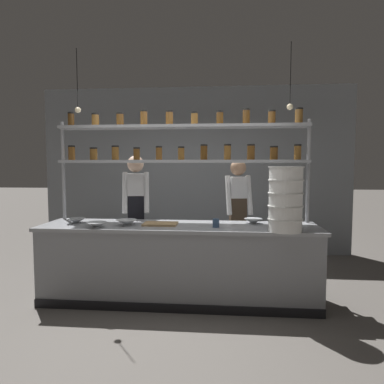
{
  "coord_description": "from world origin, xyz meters",
  "views": [
    {
      "loc": [
        0.52,
        -4.0,
        1.63
      ],
      "look_at": [
        0.14,
        0.2,
        1.3
      ],
      "focal_mm": 32.0,
      "sensor_mm": 36.0,
      "label": 1
    }
  ],
  "objects_px": {
    "prep_bowl_center_front": "(253,221)",
    "serving_cup_by_board": "(280,219)",
    "container_stack": "(286,199)",
    "prep_bowl_center_back": "(97,225)",
    "prep_bowl_near_left": "(127,223)",
    "cutting_board": "(160,224)",
    "serving_cup_front": "(216,223)",
    "chef_center": "(238,212)",
    "chef_left": "(136,209)",
    "spice_shelf_unit": "(183,147)",
    "prep_bowl_near_right": "(76,221)"
  },
  "relations": [
    {
      "from": "chef_center",
      "to": "prep_bowl_center_back",
      "type": "xyz_separation_m",
      "value": [
        -1.65,
        -1.01,
        -0.04
      ]
    },
    {
      "from": "prep_bowl_center_front",
      "to": "serving_cup_by_board",
      "type": "bearing_deg",
      "value": 11.15
    },
    {
      "from": "spice_shelf_unit",
      "to": "prep_bowl_near_left",
      "type": "xyz_separation_m",
      "value": [
        -0.62,
        -0.42,
        -0.91
      ]
    },
    {
      "from": "prep_bowl_near_left",
      "to": "serving_cup_front",
      "type": "distance_m",
      "value": 1.06
    },
    {
      "from": "prep_bowl_center_back",
      "to": "prep_bowl_near_right",
      "type": "bearing_deg",
      "value": 145.06
    },
    {
      "from": "prep_bowl_center_front",
      "to": "serving_cup_front",
      "type": "relative_size",
      "value": 2.27
    },
    {
      "from": "chef_center",
      "to": "cutting_board",
      "type": "distance_m",
      "value": 1.23
    },
    {
      "from": "container_stack",
      "to": "serving_cup_front",
      "type": "relative_size",
      "value": 7.01
    },
    {
      "from": "prep_bowl_center_front",
      "to": "prep_bowl_center_back",
      "type": "relative_size",
      "value": 0.99
    },
    {
      "from": "prep_bowl_center_back",
      "to": "serving_cup_front",
      "type": "xyz_separation_m",
      "value": [
        1.36,
        0.13,
        0.02
      ]
    },
    {
      "from": "serving_cup_by_board",
      "to": "container_stack",
      "type": "bearing_deg",
      "value": -93.96
    },
    {
      "from": "chef_left",
      "to": "container_stack",
      "type": "xyz_separation_m",
      "value": [
        1.86,
        -0.87,
        0.24
      ]
    },
    {
      "from": "cutting_board",
      "to": "serving_cup_front",
      "type": "height_order",
      "value": "serving_cup_front"
    },
    {
      "from": "chef_center",
      "to": "cutting_board",
      "type": "bearing_deg",
      "value": -150.37
    },
    {
      "from": "prep_bowl_near_right",
      "to": "serving_cup_by_board",
      "type": "relative_size",
      "value": 2.09
    },
    {
      "from": "chef_left",
      "to": "serving_cup_front",
      "type": "xyz_separation_m",
      "value": [
        1.11,
        -0.7,
        -0.06
      ]
    },
    {
      "from": "container_stack",
      "to": "prep_bowl_center_front",
      "type": "bearing_deg",
      "value": 123.15
    },
    {
      "from": "chef_left",
      "to": "prep_bowl_near_right",
      "type": "bearing_deg",
      "value": -148.11
    },
    {
      "from": "chef_center",
      "to": "prep_bowl_center_back",
      "type": "height_order",
      "value": "chef_center"
    },
    {
      "from": "prep_bowl_near_left",
      "to": "prep_bowl_center_front",
      "type": "distance_m",
      "value": 1.52
    },
    {
      "from": "container_stack",
      "to": "serving_cup_front",
      "type": "xyz_separation_m",
      "value": [
        -0.75,
        0.17,
        -0.3
      ]
    },
    {
      "from": "chef_center",
      "to": "cutting_board",
      "type": "relative_size",
      "value": 4.26
    },
    {
      "from": "chef_left",
      "to": "prep_bowl_near_right",
      "type": "distance_m",
      "value": 0.84
    },
    {
      "from": "spice_shelf_unit",
      "to": "serving_cup_front",
      "type": "height_order",
      "value": "spice_shelf_unit"
    },
    {
      "from": "cutting_board",
      "to": "prep_bowl_near_right",
      "type": "relative_size",
      "value": 1.79
    },
    {
      "from": "spice_shelf_unit",
      "to": "chef_left",
      "type": "distance_m",
      "value": 1.1
    },
    {
      "from": "chef_center",
      "to": "serving_cup_by_board",
      "type": "xyz_separation_m",
      "value": [
        0.49,
        -0.53,
        -0.01
      ]
    },
    {
      "from": "prep_bowl_near_left",
      "to": "prep_bowl_near_right",
      "type": "relative_size",
      "value": 1.11
    },
    {
      "from": "serving_cup_front",
      "to": "serving_cup_by_board",
      "type": "height_order",
      "value": "serving_cup_by_board"
    },
    {
      "from": "cutting_board",
      "to": "prep_bowl_near_right",
      "type": "xyz_separation_m",
      "value": [
        -1.05,
        0.01,
        0.02
      ]
    },
    {
      "from": "spice_shelf_unit",
      "to": "chef_center",
      "type": "bearing_deg",
      "value": 30.59
    },
    {
      "from": "spice_shelf_unit",
      "to": "prep_bowl_center_back",
      "type": "distance_m",
      "value": 1.42
    },
    {
      "from": "container_stack",
      "to": "prep_bowl_near_left",
      "type": "distance_m",
      "value": 1.84
    },
    {
      "from": "chef_center",
      "to": "prep_bowl_near_left",
      "type": "distance_m",
      "value": 1.59
    },
    {
      "from": "container_stack",
      "to": "cutting_board",
      "type": "relative_size",
      "value": 1.74
    },
    {
      "from": "chef_left",
      "to": "chef_center",
      "type": "relative_size",
      "value": 1.03
    },
    {
      "from": "container_stack",
      "to": "prep_bowl_center_back",
      "type": "height_order",
      "value": "container_stack"
    },
    {
      "from": "spice_shelf_unit",
      "to": "prep_bowl_near_left",
      "type": "bearing_deg",
      "value": -146.18
    },
    {
      "from": "spice_shelf_unit",
      "to": "chef_left",
      "type": "height_order",
      "value": "spice_shelf_unit"
    },
    {
      "from": "container_stack",
      "to": "prep_bowl_center_front",
      "type": "distance_m",
      "value": 0.63
    },
    {
      "from": "chef_left",
      "to": "container_stack",
      "type": "relative_size",
      "value": 2.53
    },
    {
      "from": "spice_shelf_unit",
      "to": "container_stack",
      "type": "relative_size",
      "value": 4.57
    },
    {
      "from": "prep_bowl_center_back",
      "to": "serving_cup_front",
      "type": "distance_m",
      "value": 1.36
    },
    {
      "from": "chef_center",
      "to": "container_stack",
      "type": "distance_m",
      "value": 1.17
    },
    {
      "from": "chef_center",
      "to": "container_stack",
      "type": "height_order",
      "value": "chef_center"
    },
    {
      "from": "chef_center",
      "to": "prep_bowl_center_back",
      "type": "relative_size",
      "value": 7.5
    },
    {
      "from": "serving_cup_front",
      "to": "prep_bowl_center_back",
      "type": "bearing_deg",
      "value": -174.56
    },
    {
      "from": "cutting_board",
      "to": "serving_cup_by_board",
      "type": "bearing_deg",
      "value": 9.62
    },
    {
      "from": "prep_bowl_center_back",
      "to": "prep_bowl_near_left",
      "type": "bearing_deg",
      "value": 28.5
    },
    {
      "from": "prep_bowl_center_front",
      "to": "serving_cup_by_board",
      "type": "distance_m",
      "value": 0.34
    }
  ]
}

